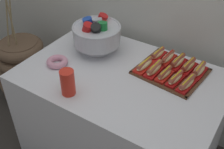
# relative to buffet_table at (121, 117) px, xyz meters

# --- Properties ---
(buffet_table) EXTENTS (1.28, 0.86, 0.80)m
(buffet_table) POSITION_rel_buffet_table_xyz_m (0.00, 0.00, 0.00)
(buffet_table) COLOR silver
(buffet_table) RESTS_ON ground_plane
(floor_vase) EXTENTS (0.51, 0.51, 1.19)m
(floor_vase) POSITION_rel_buffet_table_xyz_m (-1.15, 0.14, -0.13)
(floor_vase) COLOR brown
(floor_vase) RESTS_ON ground_plane
(serving_tray) EXTENTS (0.44, 0.40, 0.01)m
(serving_tray) POSITION_rel_buffet_table_xyz_m (0.25, 0.20, 0.38)
(serving_tray) COLOR #56331E
(serving_tray) RESTS_ON buffet_table
(hot_dog_0) EXTENTS (0.08, 0.18, 0.06)m
(hot_dog_0) POSITION_rel_buffet_table_xyz_m (0.09, 0.13, 0.41)
(hot_dog_0) COLOR red
(hot_dog_0) RESTS_ON serving_tray
(hot_dog_1) EXTENTS (0.07, 0.18, 0.07)m
(hot_dog_1) POSITION_rel_buffet_table_xyz_m (0.17, 0.12, 0.42)
(hot_dog_1) COLOR #B21414
(hot_dog_1) RESTS_ON serving_tray
(hot_dog_2) EXTENTS (0.07, 0.16, 0.06)m
(hot_dog_2) POSITION_rel_buffet_table_xyz_m (0.24, 0.12, 0.41)
(hot_dog_2) COLOR red
(hot_dog_2) RESTS_ON serving_tray
(hot_dog_3) EXTENTS (0.08, 0.16, 0.06)m
(hot_dog_3) POSITION_rel_buffet_table_xyz_m (0.31, 0.11, 0.41)
(hot_dog_3) COLOR #B21414
(hot_dog_3) RESTS_ON serving_tray
(hot_dog_4) EXTENTS (0.08, 0.17, 0.06)m
(hot_dog_4) POSITION_rel_buffet_table_xyz_m (0.39, 0.10, 0.41)
(hot_dog_4) COLOR #B21414
(hot_dog_4) RESTS_ON serving_tray
(hot_dog_5) EXTENTS (0.08, 0.16, 0.06)m
(hot_dog_5) POSITION_rel_buffet_table_xyz_m (0.11, 0.29, 0.41)
(hot_dog_5) COLOR red
(hot_dog_5) RESTS_ON serving_tray
(hot_dog_6) EXTENTS (0.07, 0.18, 0.06)m
(hot_dog_6) POSITION_rel_buffet_table_xyz_m (0.18, 0.29, 0.41)
(hot_dog_6) COLOR red
(hot_dog_6) RESTS_ON serving_tray
(hot_dog_7) EXTENTS (0.08, 0.17, 0.06)m
(hot_dog_7) POSITION_rel_buffet_table_xyz_m (0.26, 0.28, 0.41)
(hot_dog_7) COLOR #B21414
(hot_dog_7) RESTS_ON serving_tray
(hot_dog_8) EXTENTS (0.08, 0.17, 0.06)m
(hot_dog_8) POSITION_rel_buffet_table_xyz_m (0.33, 0.27, 0.41)
(hot_dog_8) COLOR #B21414
(hot_dog_8) RESTS_ON serving_tray
(hot_dog_9) EXTENTS (0.07, 0.16, 0.06)m
(hot_dog_9) POSITION_rel_buffet_table_xyz_m (0.41, 0.26, 0.41)
(hot_dog_9) COLOR #B21414
(hot_dog_9) RESTS_ON serving_tray
(punch_bowl) EXTENTS (0.34, 0.34, 0.25)m
(punch_bowl) POSITION_rel_buffet_table_xyz_m (-0.29, 0.15, 0.52)
(punch_bowl) COLOR silver
(punch_bowl) RESTS_ON buffet_table
(cup_stack) EXTENTS (0.08, 0.08, 0.16)m
(cup_stack) POSITION_rel_buffet_table_xyz_m (-0.17, -0.32, 0.46)
(cup_stack) COLOR red
(cup_stack) RESTS_ON buffet_table
(donut) EXTENTS (0.14, 0.14, 0.04)m
(donut) POSITION_rel_buffet_table_xyz_m (-0.42, -0.13, 0.40)
(donut) COLOR pink
(donut) RESTS_ON buffet_table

